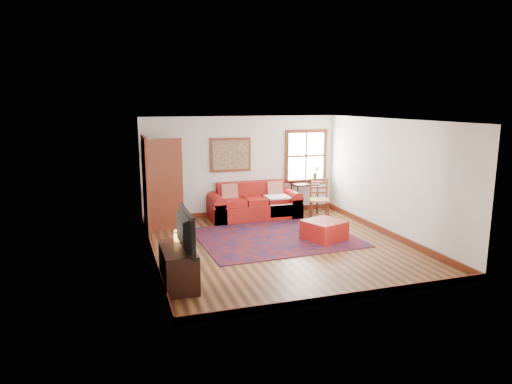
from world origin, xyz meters
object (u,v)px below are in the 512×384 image
object	(u,v)px
red_leather_sofa	(254,206)
ladder_back_chair	(319,198)
red_ottoman	(324,230)
media_cabinet	(178,266)
side_table	(305,188)

from	to	relation	value
red_leather_sofa	ladder_back_chair	bearing A→B (deg)	-22.09
red_ottoman	red_leather_sofa	bearing A→B (deg)	90.02
red_leather_sofa	media_cabinet	xyz separation A→B (m)	(-2.43, -3.72, 0.01)
red_ottoman	side_table	xyz separation A→B (m)	(0.58, 2.35, 0.45)
red_ottoman	side_table	world-z (taller)	side_table
red_leather_sofa	media_cabinet	distance (m)	4.44
red_ottoman	media_cabinet	distance (m)	3.56
red_ottoman	ladder_back_chair	distance (m)	1.81
ladder_back_chair	red_ottoman	bearing A→B (deg)	-111.92
red_leather_sofa	media_cabinet	bearing A→B (deg)	-123.14
ladder_back_chair	side_table	bearing A→B (deg)	96.38
side_table	ladder_back_chair	distance (m)	0.72
red_ottoman	media_cabinet	xyz separation A→B (m)	(-3.25, -1.47, 0.09)
red_leather_sofa	media_cabinet	size ratio (longest dim) A/B	2.04
red_leather_sofa	ladder_back_chair	size ratio (longest dim) A/B	2.27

